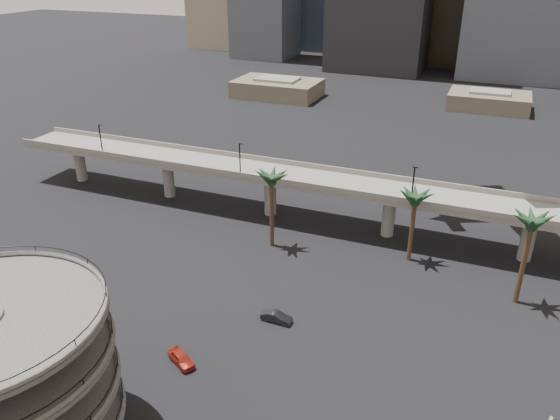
% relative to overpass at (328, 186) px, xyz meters
% --- Properties ---
extents(overpass, '(130.00, 9.30, 14.70)m').
position_rel_overpass_xyz_m(overpass, '(0.00, 0.00, 0.00)').
color(overpass, slate).
rests_on(overpass, ground).
extents(palm_trees, '(54.40, 18.40, 14.00)m').
position_rel_overpass_xyz_m(palm_trees, '(21.48, -7.53, 3.96)').
color(palm_trees, '#4C3520').
rests_on(palm_trees, ground).
extents(low_buildings, '(135.00, 27.50, 6.80)m').
position_rel_overpass_xyz_m(low_buildings, '(6.89, 87.30, -4.48)').
color(low_buildings, brown).
rests_on(low_buildings, ground).
extents(car_a, '(4.61, 3.60, 1.47)m').
position_rel_overpass_xyz_m(car_a, '(-4.58, -41.78, -6.61)').
color(car_a, maroon).
rests_on(car_a, ground).
extents(car_b, '(4.24, 1.53, 1.39)m').
position_rel_overpass_xyz_m(car_b, '(2.74, -29.94, -6.64)').
color(car_b, black).
rests_on(car_b, ground).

